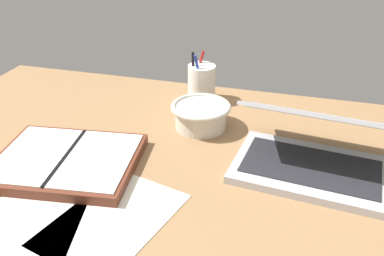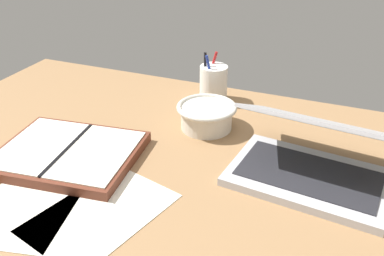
{
  "view_description": "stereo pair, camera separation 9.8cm",
  "coord_description": "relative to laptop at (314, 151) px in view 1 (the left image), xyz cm",
  "views": [
    {
      "loc": [
        28.45,
        -73.37,
        56.54
      ],
      "look_at": [
        5.49,
        9.38,
        9.0
      ],
      "focal_mm": 40.0,
      "sensor_mm": 36.0,
      "label": 1
    },
    {
      "loc": [
        37.73,
        -70.21,
        56.54
      ],
      "look_at": [
        5.49,
        9.38,
        9.0
      ],
      "focal_mm": 40.0,
      "sensor_mm": 36.0,
      "label": 2
    }
  ],
  "objects": [
    {
      "name": "paper_sheet_front",
      "position": [
        -35.81,
        -27.8,
        -4.58
      ],
      "size": [
        25.03,
        31.21,
        0.16
      ],
      "primitive_type": "cube",
      "rotation": [
        0.0,
        0.0,
        -0.26
      ],
      "color": "silver",
      "rests_on": "desk_top"
    },
    {
      "name": "planner",
      "position": [
        -53.4,
        -13.88,
        -3.33
      ],
      "size": [
        34.23,
        29.23,
        2.85
      ],
      "rotation": [
        0.0,
        0.0,
        0.12
      ],
      "color": "brown",
      "rests_on": "desk_top"
    },
    {
      "name": "bowl",
      "position": [
        -28.83,
        12.08,
        -1.02
      ],
      "size": [
        15.65,
        15.65,
        6.56
      ],
      "color": "silver",
      "rests_on": "desk_top"
    },
    {
      "name": "laptop",
      "position": [
        0.0,
        0.0,
        0.0
      ],
      "size": [
        35.78,
        30.14,
        16.35
      ],
      "rotation": [
        0.0,
        0.0,
        -0.11
      ],
      "color": "#B7B7BC",
      "rests_on": "desk_top"
    },
    {
      "name": "pen_cup",
      "position": [
        -33.3,
        29.05,
        0.7
      ],
      "size": [
        8.11,
        8.11,
        14.58
      ],
      "color": "white",
      "rests_on": "desk_top"
    },
    {
      "name": "paper_sheet_beside_planner",
      "position": [
        -50.56,
        -30.61,
        -4.58
      ],
      "size": [
        23.53,
        29.37,
        0.16
      ],
      "primitive_type": "cube",
      "rotation": [
        0.0,
        0.0,
        0.22
      ],
      "color": "silver",
      "rests_on": "desk_top"
    },
    {
      "name": "desk_top",
      "position": [
        -32.97,
        -10.68,
        -5.66
      ],
      "size": [
        140.0,
        100.0,
        2.0
      ],
      "primitive_type": "cube",
      "color": "#936D47",
      "rests_on": "ground"
    },
    {
      "name": "scissors",
      "position": [
        -55.46,
        -19.32,
        -4.33
      ],
      "size": [
        11.75,
        9.43,
        0.8
      ],
      "rotation": [
        0.0,
        0.0,
        -0.55
      ],
      "color": "#B7B7BC",
      "rests_on": "desk_top"
    }
  ]
}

